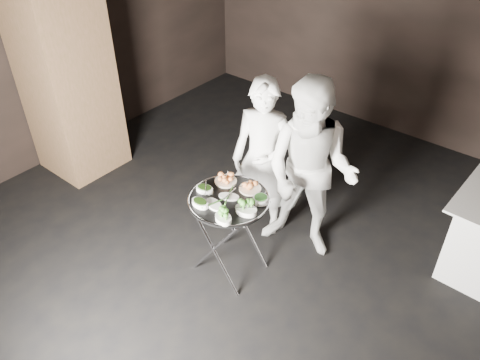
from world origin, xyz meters
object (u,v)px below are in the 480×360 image
Objects in this scene: waiter_left at (263,160)px; waiter_right at (310,173)px; serving_tray at (229,200)px; tray_stand at (229,231)px.

waiter_right is at bearing -19.44° from waiter_left.
serving_tray is at bearing -100.10° from waiter_left.
tray_stand is 0.37m from serving_tray.
tray_stand is at bearing -100.10° from waiter_left.
tray_stand is 0.89m from waiter_right.
serving_tray reaches higher than tray_stand.
waiter_left is (-0.14, 0.67, 0.36)m from tray_stand.
waiter_right is at bearing 61.52° from tray_stand.
waiter_right reaches higher than waiter_left.
tray_stand is at bearing -131.83° from waiter_right.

